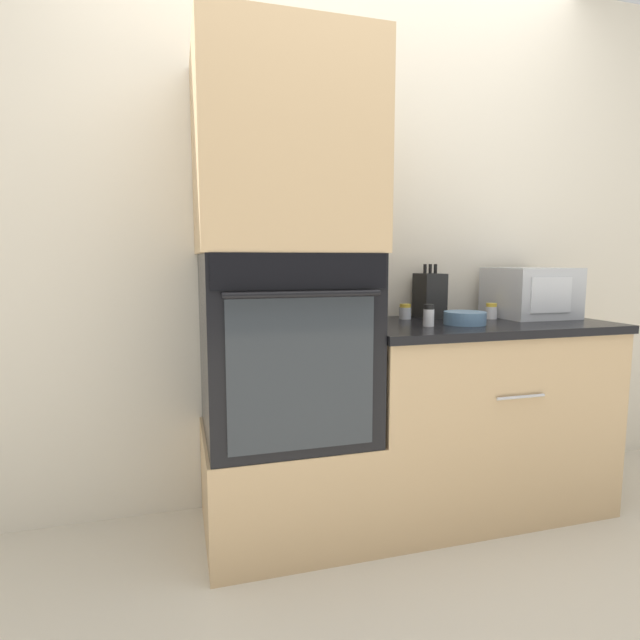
{
  "coord_description": "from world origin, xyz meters",
  "views": [
    {
      "loc": [
        -0.74,
        -1.66,
        1.14
      ],
      "look_at": [
        -0.21,
        0.21,
        0.91
      ],
      "focal_mm": 28.0,
      "sensor_mm": 36.0,
      "label": 1
    }
  ],
  "objects_px": {
    "microwave": "(530,293)",
    "condiment_jar_mid": "(429,316)",
    "wall_oven": "(285,345)",
    "condiment_jar_far": "(405,312)",
    "condiment_jar_near": "(491,311)",
    "knife_block": "(429,295)",
    "bowl": "(465,318)",
    "condiment_jar_back": "(372,311)"
  },
  "relations": [
    {
      "from": "microwave",
      "to": "condiment_jar_mid",
      "type": "xyz_separation_m",
      "value": [
        -0.64,
        -0.18,
        -0.07
      ]
    },
    {
      "from": "wall_oven",
      "to": "condiment_jar_far",
      "type": "distance_m",
      "value": 0.65
    },
    {
      "from": "condiment_jar_near",
      "to": "condiment_jar_far",
      "type": "distance_m",
      "value": 0.41
    },
    {
      "from": "knife_block",
      "to": "condiment_jar_far",
      "type": "relative_size",
      "value": 3.63
    },
    {
      "from": "bowl",
      "to": "condiment_jar_mid",
      "type": "height_order",
      "value": "condiment_jar_mid"
    },
    {
      "from": "knife_block",
      "to": "condiment_jar_mid",
      "type": "distance_m",
      "value": 0.34
    },
    {
      "from": "microwave",
      "to": "knife_block",
      "type": "height_order",
      "value": "knife_block"
    },
    {
      "from": "wall_oven",
      "to": "microwave",
      "type": "height_order",
      "value": "wall_oven"
    },
    {
      "from": "condiment_jar_back",
      "to": "knife_block",
      "type": "bearing_deg",
      "value": 8.31
    },
    {
      "from": "condiment_jar_back",
      "to": "bowl",
      "type": "bearing_deg",
      "value": -33.38
    },
    {
      "from": "condiment_jar_far",
      "to": "wall_oven",
      "type": "bearing_deg",
      "value": -163.51
    },
    {
      "from": "bowl",
      "to": "condiment_jar_mid",
      "type": "relative_size",
      "value": 1.94
    },
    {
      "from": "wall_oven",
      "to": "condiment_jar_far",
      "type": "bearing_deg",
      "value": 16.49
    },
    {
      "from": "bowl",
      "to": "condiment_jar_near",
      "type": "distance_m",
      "value": 0.27
    },
    {
      "from": "knife_block",
      "to": "bowl",
      "type": "distance_m",
      "value": 0.28
    },
    {
      "from": "microwave",
      "to": "condiment_jar_far",
      "type": "height_order",
      "value": "microwave"
    },
    {
      "from": "microwave",
      "to": "bowl",
      "type": "bearing_deg",
      "value": -160.94
    },
    {
      "from": "knife_block",
      "to": "bowl",
      "type": "xyz_separation_m",
      "value": [
        0.03,
        -0.27,
        -0.08
      ]
    },
    {
      "from": "condiment_jar_mid",
      "to": "condiment_jar_back",
      "type": "distance_m",
      "value": 0.29
    },
    {
      "from": "knife_block",
      "to": "condiment_jar_mid",
      "type": "xyz_separation_m",
      "value": [
        -0.16,
        -0.29,
        -0.06
      ]
    },
    {
      "from": "knife_block",
      "to": "condiment_jar_near",
      "type": "relative_size",
      "value": 3.47
    },
    {
      "from": "knife_block",
      "to": "condiment_jar_mid",
      "type": "bearing_deg",
      "value": -118.6
    },
    {
      "from": "knife_block",
      "to": "bowl",
      "type": "relative_size",
      "value": 1.43
    },
    {
      "from": "condiment_jar_back",
      "to": "condiment_jar_near",
      "type": "bearing_deg",
      "value": -8.03
    },
    {
      "from": "microwave",
      "to": "condiment_jar_mid",
      "type": "height_order",
      "value": "microwave"
    },
    {
      "from": "wall_oven",
      "to": "bowl",
      "type": "distance_m",
      "value": 0.79
    },
    {
      "from": "wall_oven",
      "to": "condiment_jar_near",
      "type": "height_order",
      "value": "wall_oven"
    },
    {
      "from": "microwave",
      "to": "condiment_jar_near",
      "type": "relative_size",
      "value": 4.69
    },
    {
      "from": "condiment_jar_near",
      "to": "condiment_jar_far",
      "type": "height_order",
      "value": "condiment_jar_near"
    },
    {
      "from": "bowl",
      "to": "condiment_jar_far",
      "type": "distance_m",
      "value": 0.3
    },
    {
      "from": "knife_block",
      "to": "condiment_jar_far",
      "type": "bearing_deg",
      "value": -171.72
    },
    {
      "from": "condiment_jar_back",
      "to": "condiment_jar_far",
      "type": "bearing_deg",
      "value": 8.33
    },
    {
      "from": "wall_oven",
      "to": "condiment_jar_mid",
      "type": "distance_m",
      "value": 0.61
    },
    {
      "from": "condiment_jar_mid",
      "to": "condiment_jar_far",
      "type": "height_order",
      "value": "condiment_jar_mid"
    },
    {
      "from": "wall_oven",
      "to": "condiment_jar_mid",
      "type": "relative_size",
      "value": 7.91
    },
    {
      "from": "condiment_jar_near",
      "to": "condiment_jar_mid",
      "type": "bearing_deg",
      "value": -158.67
    },
    {
      "from": "condiment_jar_near",
      "to": "bowl",
      "type": "bearing_deg",
      "value": -148.26
    },
    {
      "from": "condiment_jar_near",
      "to": "condiment_jar_back",
      "type": "bearing_deg",
      "value": 171.97
    },
    {
      "from": "knife_block",
      "to": "condiment_jar_near",
      "type": "bearing_deg",
      "value": -26.12
    },
    {
      "from": "condiment_jar_near",
      "to": "condiment_jar_mid",
      "type": "xyz_separation_m",
      "value": [
        -0.42,
        -0.16,
        0.01
      ]
    },
    {
      "from": "wall_oven",
      "to": "condiment_jar_back",
      "type": "relative_size",
      "value": 7.63
    },
    {
      "from": "condiment_jar_mid",
      "to": "microwave",
      "type": "bearing_deg",
      "value": 15.4
    }
  ]
}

